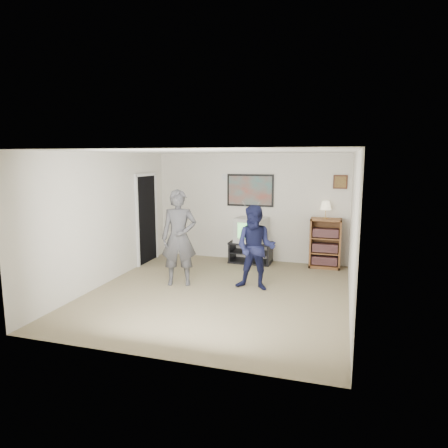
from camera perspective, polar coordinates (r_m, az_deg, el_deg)
The scene contains 13 objects.
room_shell at distance 7.30m, azimuth -0.03°, elevation 0.41°, with size 4.51×5.00×2.51m.
media_stand at distance 9.26m, azimuth 3.84°, elevation -4.04°, with size 0.98×0.56×0.48m.
crt_television at distance 9.16m, azimuth 3.90°, elevation -0.85°, with size 0.67×0.56×0.56m, color #ADADA8, non-canonical shape.
bookshelf at distance 9.04m, azimuth 14.27°, elevation -2.67°, with size 0.67×0.38×1.09m, color brown, non-canonical shape.
table_lamp at distance 8.95m, azimuth 14.32°, elevation 1.99°, with size 0.24×0.24×0.38m, color beige, non-canonical shape.
person_tall at distance 7.56m, azimuth -6.44°, elevation -1.97°, with size 0.66×0.44×1.82m, color #404043.
person_short at distance 7.29m, azimuth 4.53°, elevation -3.42°, with size 0.76×0.59×1.56m, color #15183A.
controller_left at distance 7.66m, azimuth -5.79°, elevation 0.62°, with size 0.04×0.13×0.04m, color white.
controller_right at distance 7.47m, azimuth 5.03°, elevation -0.33°, with size 0.04×0.12×0.04m, color white.
poster at distance 9.30m, azimuth 3.76°, elevation 4.81°, with size 1.10×0.03×0.75m, color black.
air_vent at distance 9.42m, azimuth 0.51°, elevation 6.72°, with size 0.28×0.02×0.14m, color white.
small_picture at distance 9.05m, azimuth 16.28°, elevation 5.79°, with size 0.30×0.03×0.30m, color #371E11.
doorway at distance 9.33m, azimuth -11.02°, elevation 0.66°, with size 0.03×0.85×2.00m, color black.
Camera 1 is at (2.07, -6.56, 2.39)m, focal length 32.00 mm.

